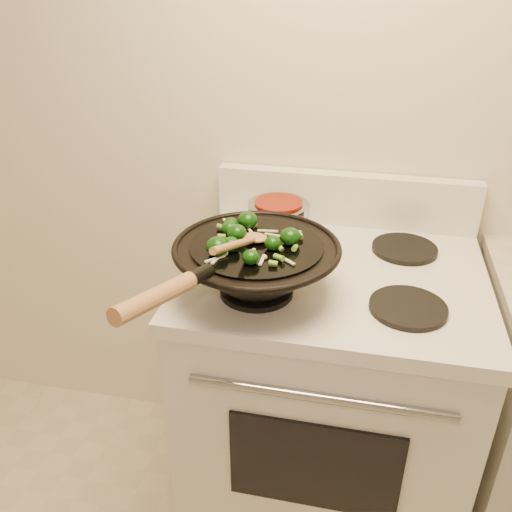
# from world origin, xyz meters

# --- Properties ---
(stove) EXTENTS (0.78, 0.67, 1.08)m
(stove) POSITION_xyz_m (-0.06, 1.17, 0.47)
(stove) COLOR white
(stove) RESTS_ON ground
(wok) EXTENTS (0.40, 0.64, 0.21)m
(wok) POSITION_xyz_m (-0.24, 1.02, 1.00)
(wok) COLOR black
(wok) RESTS_ON stove
(stirfry) EXTENTS (0.22, 0.24, 0.04)m
(stirfry) POSITION_xyz_m (-0.27, 1.02, 1.07)
(stirfry) COLOR #0C3609
(stirfry) RESTS_ON wok
(wooden_spoon) EXTENTS (0.07, 0.28, 0.11)m
(wooden_spoon) POSITION_xyz_m (-0.25, 0.96, 1.09)
(wooden_spoon) COLOR #9F6F3E
(wooden_spoon) RESTS_ON wok
(saucepan) EXTENTS (0.18, 0.28, 0.10)m
(saucepan) POSITION_xyz_m (-0.24, 1.32, 0.99)
(saucepan) COLOR gray
(saucepan) RESTS_ON stove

